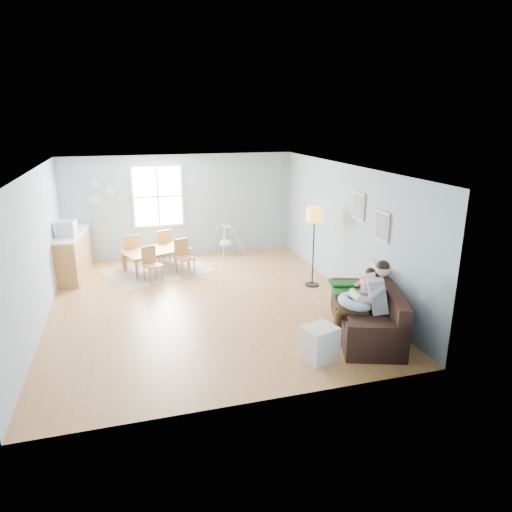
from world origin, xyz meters
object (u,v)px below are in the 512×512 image
object	(u,v)px
dining_table	(157,261)
chair_se	(184,255)
storage_cube	(319,343)
monitor	(66,229)
toddler	(364,287)
floor_lamp	(314,221)
baby_swing	(226,242)
sofa	(369,315)
counter	(73,254)
chair_ne	(162,244)
chair_nw	(131,250)
chair_sw	(151,262)
father	(366,298)

from	to	relation	value
dining_table	chair_se	distance (m)	0.74
storage_cube	monitor	size ratio (longest dim) A/B	1.35
chair_se	toddler	bearing A→B (deg)	-54.54
floor_lamp	baby_swing	world-z (taller)	floor_lamp
toddler	storage_cube	xyz separation A→B (m)	(-1.20, -0.85, -0.48)
sofa	chair_se	distance (m)	4.83
dining_table	chair_se	world-z (taller)	chair_se
storage_cube	counter	world-z (taller)	counter
storage_cube	chair_ne	distance (m)	6.00
baby_swing	floor_lamp	bearing A→B (deg)	-63.45
dining_table	chair_nw	xyz separation A→B (m)	(-0.60, 0.38, 0.22)
chair_nw	dining_table	bearing A→B (deg)	-32.04
floor_lamp	chair_sw	distance (m)	3.80
chair_se	chair_nw	world-z (taller)	chair_nw
dining_table	chair_sw	size ratio (longest dim) A/B	1.86
monitor	father	bearing A→B (deg)	-41.72
dining_table	chair_ne	xyz separation A→B (m)	(0.19, 0.69, 0.22)
father	chair_se	xyz separation A→B (m)	(-2.46, 4.25, -0.28)
sofa	floor_lamp	distance (m)	2.69
father	toddler	distance (m)	0.53
dining_table	baby_swing	xyz separation A→B (m)	(1.88, 0.78, 0.11)
toddler	chair_se	world-z (taller)	toddler
chair_se	counter	distance (m)	2.58
sofa	storage_cube	xyz separation A→B (m)	(-1.21, -0.62, -0.05)
floor_lamp	dining_table	size ratio (longest dim) A/B	1.16
storage_cube	chair_nw	size ratio (longest dim) A/B	0.68
sofa	chair_se	size ratio (longest dim) A/B	2.80
chair_sw	counter	size ratio (longest dim) A/B	0.42
storage_cube	chair_se	size ratio (longest dim) A/B	0.69
chair_se	chair_sw	bearing A→B (deg)	-158.27
chair_nw	toddler	bearing A→B (deg)	-49.35
counter	dining_table	bearing A→B (deg)	-5.47
storage_cube	baby_swing	world-z (taller)	baby_swing
chair_ne	chair_sw	bearing A→B (deg)	-104.93
monitor	baby_swing	xyz separation A→B (m)	(3.83, 0.96, -0.86)
sofa	father	world-z (taller)	father
storage_cube	chair_sw	size ratio (longest dim) A/B	0.73
floor_lamp	chair_se	distance (m)	3.24
storage_cube	chair_ne	xyz separation A→B (m)	(-1.90, 5.69, 0.22)
chair_nw	monitor	bearing A→B (deg)	-157.61
chair_nw	chair_ne	world-z (taller)	chair_nw
storage_cube	baby_swing	distance (m)	5.79
floor_lamp	chair_sw	size ratio (longest dim) A/B	2.17
storage_cube	chair_se	world-z (taller)	chair_se
chair_sw	baby_swing	size ratio (longest dim) A/B	0.74
chair_sw	monitor	xyz separation A→B (m)	(-1.76, 0.52, 0.78)
sofa	floor_lamp	xyz separation A→B (m)	(-0.04, 2.43, 1.15)
chair_ne	dining_table	bearing A→B (deg)	-105.30
toddler	baby_swing	distance (m)	5.15
toddler	monitor	size ratio (longest dim) A/B	2.00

